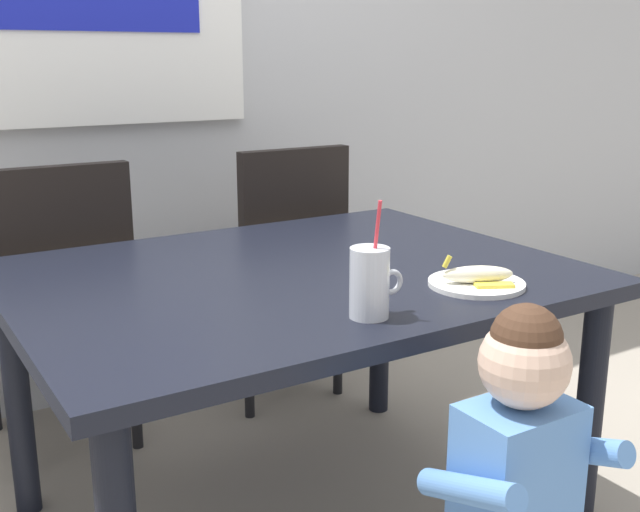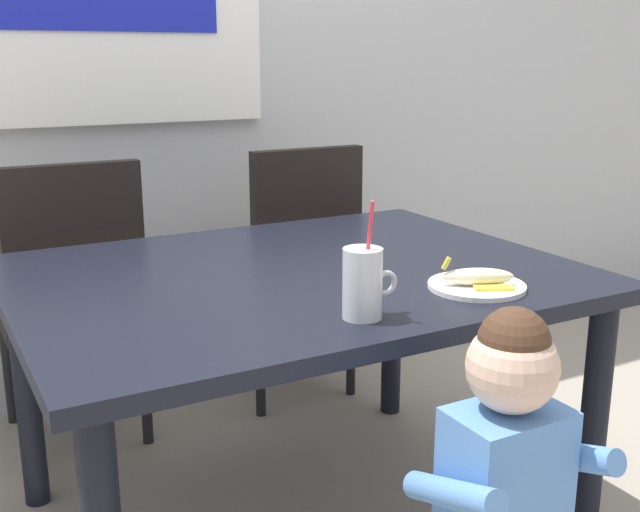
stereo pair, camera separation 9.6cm
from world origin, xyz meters
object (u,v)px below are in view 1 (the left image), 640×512
dining_chair_right (280,259)px  toddler_standing (518,461)px  milk_cup (370,286)px  peeled_banana (479,275)px  dining_table (293,303)px  dining_chair_left (59,293)px  snack_plate (476,284)px

dining_chair_right → toddler_standing: (-0.31, -1.50, -0.02)m
milk_cup → dining_chair_right: bearing=70.1°
toddler_standing → peeled_banana: (0.23, 0.37, 0.24)m
dining_chair_right → dining_table: bearing=63.6°
toddler_standing → milk_cup: 0.45m
dining_table → toddler_standing: 0.75m
dining_chair_left → milk_cup: milk_cup is taller
dining_chair_left → dining_chair_right: (0.80, 0.00, 0.00)m
dining_chair_right → peeled_banana: 1.15m
dining_chair_right → toddler_standing: dining_chair_right is taller
dining_table → toddler_standing: (0.07, -0.73, -0.12)m
snack_plate → dining_table: bearing=131.0°
milk_cup → snack_plate: bearing=8.0°
dining_chair_left → dining_chair_right: size_ratio=1.00×
dining_chair_right → peeled_banana: (-0.08, -1.13, 0.23)m
dining_table → snack_plate: bearing=-49.0°
dining_table → milk_cup: size_ratio=5.56×
toddler_standing → milk_cup: (-0.11, 0.33, 0.28)m
dining_chair_right → snack_plate: dining_chair_right is taller
toddler_standing → milk_cup: milk_cup is taller
dining_table → dining_chair_left: bearing=119.1°
dining_table → dining_chair_right: dining_chair_right is taller
dining_table → snack_plate: size_ratio=6.09×
dining_chair_left → snack_plate: bearing=123.2°
dining_chair_left → dining_table: bearing=119.1°
dining_chair_right → peeled_banana: size_ratio=5.60×
dining_table → milk_cup: (-0.04, -0.40, 0.15)m
dining_table → snack_plate: 0.47m
dining_table → peeled_banana: 0.48m
dining_chair_left → toddler_standing: size_ratio=1.15×
dining_chair_left → milk_cup: 1.25m
toddler_standing → snack_plate: toddler_standing is taller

